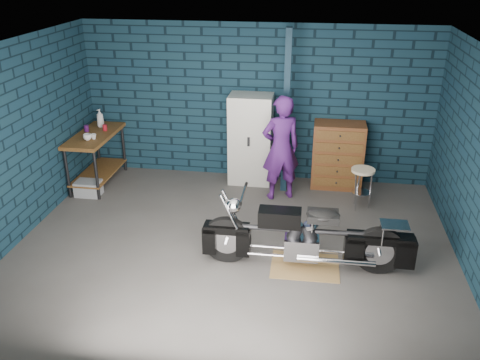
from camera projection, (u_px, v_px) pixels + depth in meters
The scene contains 16 objects.
ground at pixel (233, 246), 7.04m from camera, with size 6.00×6.00×0.00m, color #4B4846.
room_walls at pixel (239, 102), 6.76m from camera, with size 6.02×5.01×2.71m.
support_post at pixel (286, 114), 8.17m from camera, with size 0.10×0.10×2.70m, color #102635.
workbench at pixel (97, 159), 8.80m from camera, with size 0.60×1.40×0.91m, color brown.
drip_mat at pixel (305, 266), 6.59m from camera, with size 0.87×0.65×0.01m, color olive.
motorcycle at pixel (307, 233), 6.38m from camera, with size 2.28×0.62×1.00m, color black, non-canonical shape.
person at pixel (281, 148), 8.12m from camera, with size 0.63×0.41×1.73m, color #4F1D6F.
storage_bin at pixel (88, 188), 8.48m from camera, with size 0.41×0.29×0.25m, color gray.
locker at pixel (251, 139), 8.74m from camera, with size 0.73×0.52×1.56m, color beige.
tool_chest at pixel (338, 156), 8.62m from camera, with size 0.85×0.47×1.14m, color brown.
shop_stool at pixel (361, 188), 7.98m from camera, with size 0.37×0.37×0.67m, color beige, non-canonical shape.
cup_a at pixel (87, 137), 8.31m from camera, with size 0.13×0.13×0.10m, color beige.
cup_b at pixel (94, 137), 8.36m from camera, with size 0.09×0.09×0.09m, color beige.
mug_purple at pixel (86, 128), 8.71m from camera, with size 0.08×0.08×0.11m, color #581A69.
mug_red at pixel (105, 128), 8.76m from camera, with size 0.08×0.08×0.11m, color maroon.
bottle at pixel (100, 118), 8.90m from camera, with size 0.12×0.12×0.32m, color gray.
Camera 1 is at (0.99, -5.96, 3.72)m, focal length 38.00 mm.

